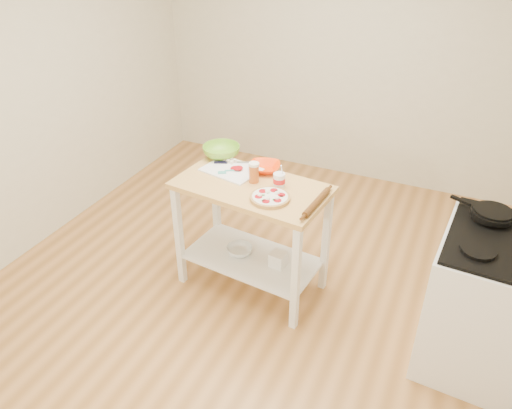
{
  "coord_description": "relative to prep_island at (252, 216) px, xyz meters",
  "views": [
    {
      "loc": [
        1.27,
        -2.69,
        2.62
      ],
      "look_at": [
        0.03,
        0.02,
        0.8
      ],
      "focal_mm": 35.0,
      "sensor_mm": 36.0,
      "label": 1
    }
  ],
  "objects": [
    {
      "name": "pizza",
      "position": [
        0.2,
        -0.13,
        0.27
      ],
      "size": [
        0.27,
        0.27,
        0.04
      ],
      "rotation": [
        0.0,
        0.0,
        0.31
      ],
      "color": "tan",
      "rests_on": "prep_island"
    },
    {
      "name": "knife",
      "position": [
        -0.31,
        0.22,
        0.27
      ],
      "size": [
        0.25,
        0.13,
        0.01
      ],
      "rotation": [
        0.0,
        0.0,
        0.39
      ],
      "color": "silver",
      "rests_on": "cutting_board"
    },
    {
      "name": "spatula",
      "position": [
        -0.24,
        0.09,
        0.27
      ],
      "size": [
        0.13,
        0.11,
        0.01
      ],
      "rotation": [
        0.0,
        0.0,
        0.5
      ],
      "color": "teal",
      "rests_on": "cutting_board"
    },
    {
      "name": "cutting_board",
      "position": [
        -0.23,
        0.15,
        0.26
      ],
      "size": [
        0.45,
        0.38,
        0.04
      ],
      "rotation": [
        0.0,
        0.0,
        -0.21
      ],
      "color": "white",
      "rests_on": "prep_island"
    },
    {
      "name": "room_shell",
      "position": [
        0.03,
        -0.09,
        0.71
      ],
      "size": [
        4.04,
        4.54,
        2.74
      ],
      "color": "#B77E43",
      "rests_on": "ground"
    },
    {
      "name": "rolling_pin",
      "position": [
        0.5,
        -0.07,
        0.28
      ],
      "size": [
        0.08,
        0.37,
        0.04
      ],
      "primitive_type": "cylinder",
      "rotation": [
        1.57,
        0.0,
        -0.09
      ],
      "color": "#5C3515",
      "rests_on": "prep_island"
    },
    {
      "name": "orange_bowl",
      "position": [
        -0.0,
        0.24,
        0.28
      ],
      "size": [
        0.29,
        0.29,
        0.06
      ],
      "primitive_type": "imported",
      "rotation": [
        0.0,
        0.0,
        0.29
      ],
      "color": "#FF3C04",
      "rests_on": "prep_island"
    },
    {
      "name": "beer_pint",
      "position": [
        -0.0,
        0.05,
        0.33
      ],
      "size": [
        0.07,
        0.07,
        0.15
      ],
      "color": "#AE521D",
      "rests_on": "prep_island"
    },
    {
      "name": "shelf_bin",
      "position": [
        0.22,
        -0.01,
        -0.33
      ],
      "size": [
        0.12,
        0.12,
        0.11
      ],
      "primitive_type": "cube",
      "rotation": [
        0.0,
        0.0,
        -0.11
      ],
      "color": "white",
      "rests_on": "prep_island"
    },
    {
      "name": "skillet",
      "position": [
        1.55,
        0.17,
        0.33
      ],
      "size": [
        0.39,
        0.26,
        0.03
      ],
      "rotation": [
        0.0,
        0.0,
        -0.43
      ],
      "color": "black",
      "rests_on": "gas_stove"
    },
    {
      "name": "prep_island",
      "position": [
        0.0,
        0.0,
        0.0
      ],
      "size": [
        1.14,
        0.71,
        0.9
      ],
      "rotation": [
        0.0,
        0.0,
        -0.11
      ],
      "color": "tan",
      "rests_on": "ground"
    },
    {
      "name": "green_bowl",
      "position": [
        -0.41,
        0.32,
        0.3
      ],
      "size": [
        0.31,
        0.31,
        0.09
      ],
      "primitive_type": "imported",
      "rotation": [
        0.0,
        0.0,
        0.08
      ],
      "color": "#6FAD2A",
      "rests_on": "prep_island"
    },
    {
      "name": "gas_stove",
      "position": [
        1.67,
        -0.05,
        -0.17
      ],
      "size": [
        0.76,
        0.87,
        1.11
      ],
      "rotation": [
        0.0,
        0.0,
        -0.07
      ],
      "color": "white",
      "rests_on": "ground"
    },
    {
      "name": "shelf_glass_bowl",
      "position": [
        -0.11,
        0.0,
        -0.35
      ],
      "size": [
        0.22,
        0.22,
        0.06
      ],
      "primitive_type": "imported",
      "rotation": [
        0.0,
        0.0,
        -0.1
      ],
      "color": "silver",
      "rests_on": "prep_island"
    },
    {
      "name": "yogurt_tub",
      "position": [
        0.19,
        0.06,
        0.31
      ],
      "size": [
        0.09,
        0.09,
        0.18
      ],
      "color": "white",
      "rests_on": "prep_island"
    }
  ]
}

